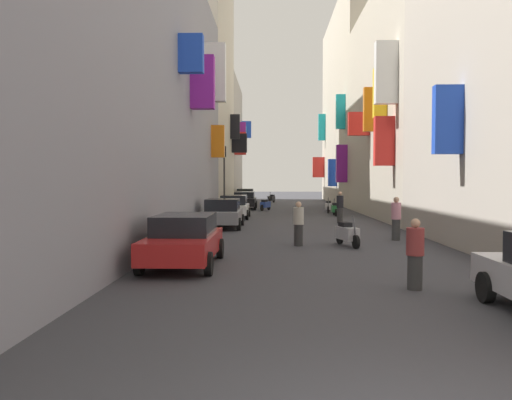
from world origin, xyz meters
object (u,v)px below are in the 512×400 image
(pedestrian_mid_street, at_px, (340,207))
(traffic_light_near_corner, at_px, (224,168))
(scooter_white, at_px, (329,206))
(scooter_silver, at_px, (347,233))
(parked_car_white, at_px, (234,206))
(parked_car_black, at_px, (245,200))
(parked_car_grey, at_px, (223,213))
(parked_car_red, at_px, (184,239))
(scooter_green, at_px, (335,209))
(pedestrian_near_left, at_px, (396,219))
(pedestrian_near_right, at_px, (298,224))
(pedestrian_crossing, at_px, (415,255))
(scooter_blue, at_px, (265,205))
(parked_car_yellow, at_px, (245,196))
(scooter_black, at_px, (272,198))

(pedestrian_mid_street, bearing_deg, traffic_light_near_corner, 133.52)
(scooter_white, xyz_separation_m, scooter_silver, (-1.42, -18.96, -0.00))
(parked_car_white, bearing_deg, parked_car_black, 89.22)
(pedestrian_mid_street, bearing_deg, parked_car_grey, -154.83)
(parked_car_red, relative_size, scooter_green, 2.29)
(parked_car_grey, bearing_deg, traffic_light_near_corner, 94.81)
(pedestrian_near_left, bearing_deg, parked_car_red, -139.98)
(parked_car_white, relative_size, pedestrian_near_right, 2.51)
(scooter_white, height_order, traffic_light_near_corner, traffic_light_near_corner)
(parked_car_grey, xyz_separation_m, pedestrian_mid_street, (6.21, 2.92, 0.12))
(parked_car_grey, distance_m, pedestrian_mid_street, 6.86)
(pedestrian_crossing, bearing_deg, pedestrian_near_left, 78.90)
(scooter_silver, bearing_deg, traffic_light_near_corner, 109.16)
(parked_car_white, bearing_deg, parked_car_red, -90.25)
(scooter_blue, xyz_separation_m, pedestrian_crossing, (3.59, -28.61, 0.30))
(parked_car_yellow, xyz_separation_m, traffic_light_near_corner, (-0.64, -15.92, 2.41))
(scooter_silver, bearing_deg, parked_car_white, 110.73)
(scooter_white, bearing_deg, pedestrian_mid_street, -92.36)
(parked_car_white, xyz_separation_m, scooter_green, (6.58, 2.55, -0.28))
(scooter_green, xyz_separation_m, traffic_light_near_corner, (-7.55, 1.44, 2.73))
(scooter_black, distance_m, scooter_green, 19.50)
(parked_car_grey, relative_size, parked_car_black, 0.91)
(scooter_blue, bearing_deg, scooter_white, -27.49)
(parked_car_grey, xyz_separation_m, pedestrian_near_right, (3.42, -6.91, 0.04))
(parked_car_red, xyz_separation_m, parked_car_yellow, (-0.25, 37.58, 0.04))
(parked_car_yellow, bearing_deg, parked_car_red, -89.62)
(scooter_green, bearing_deg, traffic_light_near_corner, 169.23)
(parked_car_white, relative_size, parked_car_black, 0.92)
(scooter_white, bearing_deg, pedestrian_near_right, -99.53)
(traffic_light_near_corner, bearing_deg, pedestrian_near_left, -62.10)
(parked_car_white, height_order, pedestrian_mid_street, pedestrian_mid_street)
(pedestrian_crossing, distance_m, pedestrian_mid_street, 17.17)
(parked_car_grey, distance_m, pedestrian_crossing, 15.28)
(parked_car_white, relative_size, scooter_silver, 2.18)
(parked_car_yellow, distance_m, scooter_green, 18.68)
(parked_car_grey, height_order, pedestrian_near_left, pedestrian_near_left)
(pedestrian_near_left, xyz_separation_m, traffic_light_near_corner, (-8.21, 15.51, 2.34))
(parked_car_black, bearing_deg, pedestrian_near_left, -71.69)
(parked_car_white, bearing_deg, pedestrian_mid_street, -29.63)
(parked_car_white, distance_m, traffic_light_near_corner, 4.77)
(parked_car_black, height_order, pedestrian_near_right, pedestrian_near_right)
(pedestrian_near_right, bearing_deg, scooter_silver, -2.62)
(parked_car_red, relative_size, traffic_light_near_corner, 0.91)
(pedestrian_near_left, bearing_deg, scooter_white, 92.53)
(pedestrian_near_left, bearing_deg, parked_car_yellow, 103.54)
(parked_car_yellow, height_order, pedestrian_near_left, pedestrian_near_left)
(parked_car_red, relative_size, scooter_silver, 2.34)
(scooter_green, bearing_deg, scooter_blue, 130.96)
(scooter_blue, bearing_deg, parked_car_red, -94.33)
(parked_car_black, relative_size, pedestrian_mid_street, 2.51)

